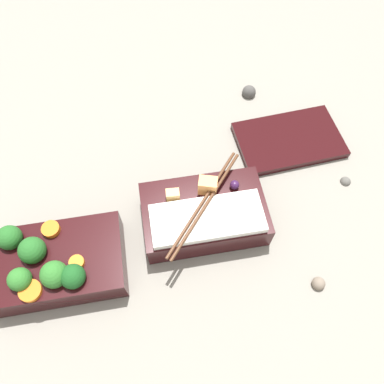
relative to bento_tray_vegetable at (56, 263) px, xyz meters
name	(u,v)px	position (x,y,z in m)	size (l,w,h in m)	color
ground_plane	(146,243)	(0.14, 0.02, -0.03)	(3.00, 3.00, 0.00)	gray
bento_tray_vegetable	(56,263)	(0.00, 0.00, 0.00)	(0.20, 0.13, 0.08)	black
bento_tray_rice	(204,214)	(0.24, 0.04, 0.00)	(0.20, 0.17, 0.08)	black
bento_lid	(289,140)	(0.43, 0.18, -0.03)	(0.19, 0.12, 0.01)	black
pebble_0	(318,284)	(0.39, -0.09, -0.03)	(0.02, 0.02, 0.02)	#7A6B5B
pebble_1	(249,92)	(0.38, 0.31, -0.03)	(0.03, 0.03, 0.03)	#474442
pebble_3	(346,181)	(0.50, 0.08, -0.03)	(0.02, 0.02, 0.02)	#595651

